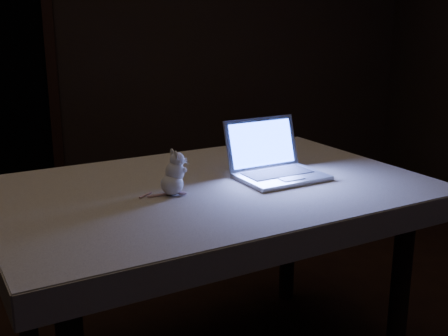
{
  "coord_description": "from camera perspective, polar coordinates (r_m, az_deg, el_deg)",
  "views": [
    {
      "loc": [
        -0.25,
        -2.07,
        1.48
      ],
      "look_at": [
        0.19,
        -0.04,
        0.91
      ],
      "focal_mm": 45.0,
      "sensor_mm": 36.0,
      "label": 1
    }
  ],
  "objects": [
    {
      "name": "table",
      "position": [
        2.34,
        -1.31,
        -11.67
      ],
      "size": [
        1.78,
        1.41,
        0.83
      ],
      "primitive_type": null,
      "rotation": [
        0.0,
        0.0,
        0.3
      ],
      "color": "black",
      "rests_on": "floor"
    },
    {
      "name": "plush_mouse",
      "position": [
        2.04,
        -5.33,
        -0.49
      ],
      "size": [
        0.14,
        0.14,
        0.17
      ],
      "primitive_type": null,
      "rotation": [
        0.0,
        0.0,
        0.13
      ],
      "color": "silver",
      "rests_on": "tablecloth"
    },
    {
      "name": "back_wall",
      "position": [
        4.58,
        -9.47,
        12.89
      ],
      "size": [
        4.5,
        0.04,
        2.6
      ],
      "primitive_type": "cube",
      "color": "black",
      "rests_on": "ground"
    },
    {
      "name": "laptop",
      "position": [
        2.24,
        5.95,
        1.72
      ],
      "size": [
        0.41,
        0.38,
        0.23
      ],
      "primitive_type": null,
      "rotation": [
        0.0,
        0.0,
        0.3
      ],
      "color": "#A8A9AD",
      "rests_on": "tablecloth"
    },
    {
      "name": "tablecloth",
      "position": [
        2.18,
        -2.0,
        -3.09
      ],
      "size": [
        1.76,
        1.27,
        0.1
      ],
      "primitive_type": null,
      "rotation": [
        0.0,
        0.0,
        0.11
      ],
      "color": "beige",
      "rests_on": "table"
    }
  ]
}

